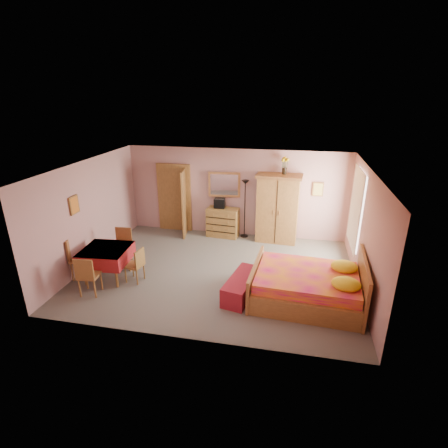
% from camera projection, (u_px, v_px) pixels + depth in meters
% --- Properties ---
extents(floor, '(6.50, 6.50, 0.00)m').
position_uv_depth(floor, '(218.00, 272.00, 8.53)').
color(floor, slate).
rests_on(floor, ground).
extents(ceiling, '(6.50, 6.50, 0.00)m').
position_uv_depth(ceiling, '(217.00, 166.00, 7.60)').
color(ceiling, brown).
rests_on(ceiling, wall_back).
extents(wall_back, '(6.50, 0.10, 2.60)m').
position_uv_depth(wall_back, '(236.00, 193.00, 10.35)').
color(wall_back, tan).
rests_on(wall_back, floor).
extents(wall_front, '(6.50, 0.10, 2.60)m').
position_uv_depth(wall_front, '(184.00, 275.00, 5.78)').
color(wall_front, tan).
rests_on(wall_front, floor).
extents(wall_left, '(0.10, 5.00, 2.60)m').
position_uv_depth(wall_left, '(90.00, 213.00, 8.67)').
color(wall_left, tan).
rests_on(wall_left, floor).
extents(wall_right, '(0.10, 5.00, 2.60)m').
position_uv_depth(wall_right, '(365.00, 233.00, 7.46)').
color(wall_right, tan).
rests_on(wall_right, floor).
extents(doorway, '(1.06, 0.12, 2.15)m').
position_uv_depth(doorway, '(175.00, 198.00, 10.78)').
color(doorway, '#9E6B35').
rests_on(doorway, floor).
extents(window, '(0.08, 1.40, 1.95)m').
position_uv_depth(window, '(356.00, 209.00, 8.50)').
color(window, white).
rests_on(window, wall_right).
extents(picture_left, '(0.04, 0.32, 0.42)m').
position_uv_depth(picture_left, '(74.00, 205.00, 7.98)').
color(picture_left, orange).
rests_on(picture_left, wall_left).
extents(picture_back, '(0.30, 0.04, 0.40)m').
position_uv_depth(picture_back, '(318.00, 189.00, 9.79)').
color(picture_back, '#D8BF59').
rests_on(picture_back, wall_back).
extents(chest_of_drawers, '(0.96, 0.54, 0.88)m').
position_uv_depth(chest_of_drawers, '(223.00, 222.00, 10.48)').
color(chest_of_drawers, olive).
rests_on(chest_of_drawers, floor).
extents(wall_mirror, '(0.94, 0.13, 0.74)m').
position_uv_depth(wall_mirror, '(224.00, 185.00, 10.27)').
color(wall_mirror, white).
rests_on(wall_mirror, wall_back).
extents(stereo, '(0.31, 0.23, 0.29)m').
position_uv_depth(stereo, '(220.00, 203.00, 10.32)').
color(stereo, black).
rests_on(stereo, chest_of_drawers).
extents(floor_lamp, '(0.27, 0.27, 1.74)m').
position_uv_depth(floor_lamp, '(245.00, 209.00, 10.28)').
color(floor_lamp, black).
rests_on(floor_lamp, floor).
extents(wardrobe, '(1.30, 0.72, 1.98)m').
position_uv_depth(wardrobe, '(278.00, 209.00, 9.95)').
color(wardrobe, '#AA7439').
rests_on(wardrobe, floor).
extents(sunflower_vase, '(0.21, 0.21, 0.48)m').
position_uv_depth(sunflower_vase, '(285.00, 165.00, 9.57)').
color(sunflower_vase, yellow).
rests_on(sunflower_vase, wardrobe).
extents(bed, '(2.36, 1.91, 1.05)m').
position_uv_depth(bed, '(307.00, 278.00, 7.23)').
color(bed, '#C7135F').
rests_on(bed, floor).
extents(bench, '(0.73, 1.37, 0.43)m').
position_uv_depth(bench, '(242.00, 286.00, 7.50)').
color(bench, maroon).
rests_on(bench, floor).
extents(dining_table, '(1.11, 1.11, 0.76)m').
position_uv_depth(dining_table, '(107.00, 263.00, 8.14)').
color(dining_table, maroon).
rests_on(dining_table, floor).
extents(chair_south, '(0.46, 0.46, 0.91)m').
position_uv_depth(chair_south, '(89.00, 275.00, 7.48)').
color(chair_south, '#9A6634').
rests_on(chair_south, floor).
extents(chair_north, '(0.45, 0.45, 0.92)m').
position_uv_depth(chair_north, '(122.00, 247.00, 8.77)').
color(chair_north, '#AF6D3B').
rests_on(chair_north, floor).
extents(chair_west, '(0.59, 0.59, 1.00)m').
position_uv_depth(chair_west, '(80.00, 257.00, 8.16)').
color(chair_west, '#A16736').
rests_on(chair_west, floor).
extents(chair_east, '(0.42, 0.42, 0.81)m').
position_uv_depth(chair_east, '(134.00, 265.00, 8.00)').
color(chair_east, olive).
rests_on(chair_east, floor).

